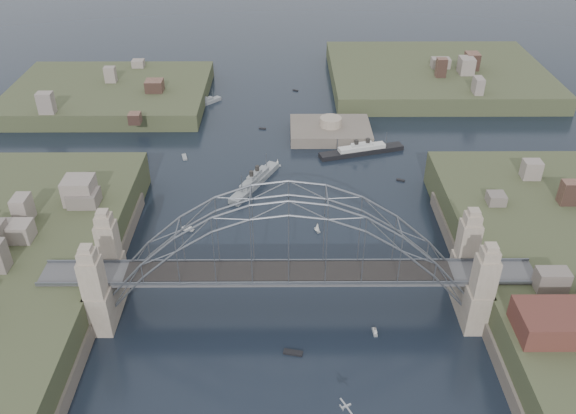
# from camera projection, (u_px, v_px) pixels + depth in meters

# --- Properties ---
(ground) EXTENTS (500.00, 500.00, 0.00)m
(ground) POSITION_uv_depth(u_px,v_px,m) (289.00, 309.00, 104.94)
(ground) COLOR black
(ground) RESTS_ON ground
(bridge) EXTENTS (84.00, 13.80, 24.60)m
(bridge) POSITION_uv_depth(u_px,v_px,m) (289.00, 254.00, 98.26)
(bridge) COLOR #4E4E51
(bridge) RESTS_ON ground
(headland_nw) EXTENTS (60.00, 45.00, 9.00)m
(headland_nw) POSITION_uv_depth(u_px,v_px,m) (111.00, 100.00, 184.24)
(headland_nw) COLOR #3C4327
(headland_nw) RESTS_ON ground
(headland_ne) EXTENTS (70.00, 55.00, 9.50)m
(headland_ne) POSITION_uv_depth(u_px,v_px,m) (436.00, 81.00, 197.21)
(headland_ne) COLOR #3C4327
(headland_ne) RESTS_ON ground
(fort_island) EXTENTS (22.00, 16.00, 9.40)m
(fort_island) POSITION_uv_depth(u_px,v_px,m) (330.00, 137.00, 164.00)
(fort_island) COLOR #5E5449
(fort_island) RESTS_ON ground
(naval_cruiser_near) EXTENTS (11.37, 19.36, 6.08)m
(naval_cruiser_near) POSITION_uv_depth(u_px,v_px,m) (255.00, 182.00, 140.77)
(naval_cruiser_near) COLOR gray
(naval_cruiser_near) RESTS_ON ground
(naval_cruiser_far) EXTENTS (10.89, 11.40, 4.68)m
(naval_cruiser_far) POSITION_uv_depth(u_px,v_px,m) (202.00, 103.00, 181.03)
(naval_cruiser_far) COLOR gray
(naval_cruiser_far) RESTS_ON ground
(ocean_liner) EXTENTS (22.79, 9.39, 5.60)m
(ocean_liner) POSITION_uv_depth(u_px,v_px,m) (362.00, 151.00, 154.40)
(ocean_liner) COLOR black
(ocean_liner) RESTS_ON ground
(aeroplane) EXTENTS (1.74, 2.81, 0.44)m
(aeroplane) POSITION_uv_depth(u_px,v_px,m) (345.00, 407.00, 81.60)
(aeroplane) COLOR #A0A4A8
(small_boat_a) EXTENTS (2.88, 1.49, 1.43)m
(small_boat_a) POSITION_uv_depth(u_px,v_px,m) (188.00, 229.00, 125.38)
(small_boat_a) COLOR silver
(small_boat_a) RESTS_ON ground
(small_boat_b) EXTENTS (1.38, 1.98, 2.38)m
(small_boat_b) POSITION_uv_depth(u_px,v_px,m) (317.00, 227.00, 124.67)
(small_boat_b) COLOR silver
(small_boat_b) RESTS_ON ground
(small_boat_c) EXTENTS (3.30, 1.67, 0.45)m
(small_boat_c) POSITION_uv_depth(u_px,v_px,m) (293.00, 353.00, 96.02)
(small_boat_c) COLOR silver
(small_boat_c) RESTS_ON ground
(small_boat_d) EXTENTS (2.06, 1.43, 0.45)m
(small_boat_d) POSITION_uv_depth(u_px,v_px,m) (401.00, 180.00, 142.87)
(small_boat_d) COLOR silver
(small_boat_d) RESTS_ON ground
(small_boat_e) EXTENTS (1.87, 3.41, 0.45)m
(small_boat_e) POSITION_uv_depth(u_px,v_px,m) (184.00, 157.00, 152.84)
(small_boat_e) COLOR silver
(small_boat_e) RESTS_ON ground
(small_boat_f) EXTENTS (1.80, 1.37, 2.38)m
(small_boat_f) POSITION_uv_depth(u_px,v_px,m) (277.00, 163.00, 148.32)
(small_boat_f) COLOR silver
(small_boat_f) RESTS_ON ground
(small_boat_h) EXTENTS (2.04, 1.02, 0.45)m
(small_boat_h) POSITION_uv_depth(u_px,v_px,m) (262.00, 129.00, 167.33)
(small_boat_h) COLOR silver
(small_boat_h) RESTS_ON ground
(small_boat_i) EXTENTS (1.16, 2.41, 2.38)m
(small_boat_i) POSITION_uv_depth(u_px,v_px,m) (470.00, 265.00, 114.11)
(small_boat_i) COLOR silver
(small_boat_i) RESTS_ON ground
(small_boat_k) EXTENTS (1.87, 1.49, 0.45)m
(small_boat_k) POSITION_uv_depth(u_px,v_px,m) (295.00, 90.00, 191.60)
(small_boat_k) COLOR silver
(small_boat_k) RESTS_ON ground
(small_boat_l) EXTENTS (2.86, 1.20, 0.45)m
(small_boat_l) POSITION_uv_depth(u_px,v_px,m) (130.00, 205.00, 133.66)
(small_boat_l) COLOR silver
(small_boat_l) RESTS_ON ground
(small_boat_m) EXTENTS (0.78, 1.98, 1.43)m
(small_boat_m) POSITION_uv_depth(u_px,v_px,m) (375.00, 332.00, 99.83)
(small_boat_m) COLOR silver
(small_boat_m) RESTS_ON ground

